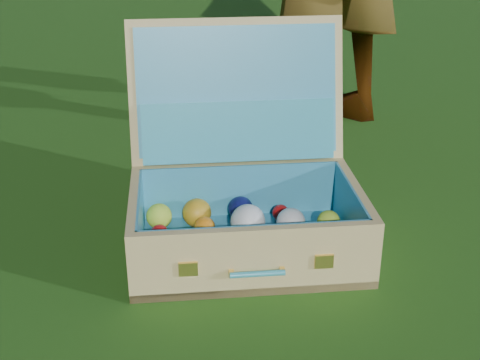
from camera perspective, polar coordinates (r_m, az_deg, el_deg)
name	(u,v)px	position (r m, az deg, el deg)	size (l,w,h in m)	color
ground	(252,261)	(1.51, 1.02, -6.96)	(60.00, 60.00, 0.00)	#215114
suitcase	(243,185)	(1.54, 0.22, -0.46)	(0.57, 0.53, 0.49)	#DCBE76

